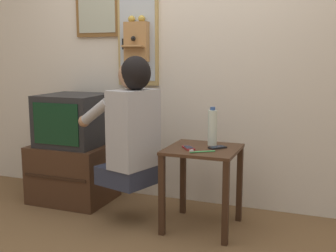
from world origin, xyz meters
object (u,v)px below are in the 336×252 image
person (131,125)px  cell_phone_held (188,148)px  water_bottle (212,127)px  toothbrush (201,151)px  framed_picture (97,8)px  wall_mirror (138,39)px  television (74,120)px  wall_phone_antique (137,41)px  cell_phone_spare (217,147)px

person → cell_phone_held: person is taller
water_bottle → toothbrush: size_ratio=1.82×
person → water_bottle: size_ratio=3.38×
framed_picture → toothbrush: (1.15, -0.66, -1.05)m
wall_mirror → toothbrush: wall_mirror is taller
cell_phone_held → toothbrush: (0.11, -0.08, 0.00)m
framed_picture → television: bearing=-102.3°
wall_phone_antique → cell_phone_held: bearing=-39.7°
wall_mirror → cell_phone_held: (0.65, -0.57, -0.78)m
wall_mirror → water_bottle: size_ratio=2.81×
cell_phone_held → water_bottle: bearing=17.2°
wall_phone_antique → cell_phone_held: size_ratio=5.60×
cell_phone_held → cell_phone_spare: size_ratio=1.02×
cell_phone_spare → water_bottle: (-0.06, 0.09, 0.13)m
television → framed_picture: framed_picture is taller
water_bottle → cell_phone_held: bearing=-125.6°
framed_picture → cell_phone_held: size_ratio=3.64×
wall_mirror → toothbrush: (0.76, -0.65, -0.78)m
cell_phone_spare → toothbrush: size_ratio=0.86×
cell_phone_held → television: bearing=129.9°
cell_phone_held → water_bottle: size_ratio=0.48×
wall_phone_antique → framed_picture: size_ratio=1.54×
television → water_bottle: 1.24m
person → framed_picture: bearing=62.4°
person → cell_phone_spare: size_ratio=7.13×
person → wall_mirror: wall_mirror is taller
television → framed_picture: 1.00m
wall_mirror → toothbrush: 1.27m
framed_picture → wall_mirror: framed_picture is taller
framed_picture → wall_mirror: size_ratio=0.63×
toothbrush → cell_phone_held: bearing=19.4°
television → cell_phone_held: television is taller
framed_picture → wall_mirror: (0.39, -0.00, -0.27)m
wall_mirror → water_bottle: (0.77, -0.40, -0.65)m
cell_phone_spare → wall_phone_antique: bearing=-166.9°
television → water_bottle: size_ratio=1.82×
television → framed_picture: bearing=77.7°
wall_phone_antique → wall_mirror: (-0.01, 0.04, 0.02)m
wall_mirror → toothbrush: bearing=-40.5°
water_bottle → framed_picture: bearing=161.1°
wall_phone_antique → water_bottle: (0.76, -0.35, -0.63)m
television → toothbrush: size_ratio=3.32×
person → water_bottle: 0.59m
framed_picture → wall_mirror: 0.47m
television → toothbrush: (1.22, -0.33, -0.10)m
cell_phone_spare → water_bottle: water_bottle is taller
wall_phone_antique → toothbrush: bearing=-39.1°
wall_phone_antique → toothbrush: size_ratio=4.92×
person → cell_phone_spare: person is taller
wall_phone_antique → cell_phone_spare: bearing=-28.2°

